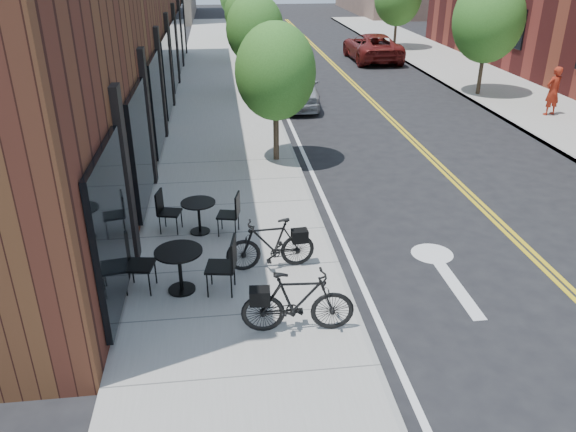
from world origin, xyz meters
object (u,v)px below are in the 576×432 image
bicycle_left (271,244)px  parked_car_b (289,78)px  bistro_set_b (180,265)px  bicycle_right (298,302)px  parked_car_c (275,46)px  pedestrian (553,91)px  bistro_set_c (199,213)px  parked_car_far (372,47)px  parked_car_a (294,85)px

bicycle_left → parked_car_b: size_ratio=0.40×
bistro_set_b → bicycle_right: bearing=-27.3°
bicycle_left → parked_car_c: (2.35, 22.39, 0.17)m
bicycle_right → pedestrian: bearing=-39.4°
bistro_set_b → parked_car_c: size_ratio=0.36×
bistro_set_c → parked_car_far: (9.00, 20.03, 0.15)m
bistro_set_c → parked_car_far: 21.96m
bistro_set_b → parked_car_b: parked_car_b is taller
bicycle_left → bistro_set_c: size_ratio=0.97×
bistro_set_b → parked_car_a: bearing=83.3°
parked_car_b → parked_car_c: (0.22, 8.02, 0.10)m
bicycle_left → parked_car_c: parked_car_c is taller
bicycle_left → bistro_set_b: bistro_set_b is taller
bicycle_right → parked_car_c: size_ratio=0.32×
bistro_set_c → bicycle_right: bearing=-53.8°
bicycle_left → parked_car_a: bearing=166.2°
bicycle_right → bistro_set_c: bicycle_right is taller
bistro_set_c → pedestrian: pedestrian is taller
parked_car_b → parked_car_a: bearing=-86.1°
bistro_set_c → parked_car_far: size_ratio=0.33×
parked_car_far → bicycle_left: bearing=70.7°
parked_car_a → parked_car_far: size_ratio=0.86×
bistro_set_b → parked_car_b: 15.42m
bistro_set_c → parked_car_b: bearing=87.1°
bistro_set_c → parked_car_far: parked_car_far is taller
parked_car_a → bistro_set_b: bearing=-100.3°
parked_car_far → pedestrian: pedestrian is taller
bistro_set_c → parked_car_far: bearing=78.3°
bicycle_right → bistro_set_c: bearing=27.6°
bicycle_left → bistro_set_b: size_ratio=0.85×
parked_car_far → pedestrian: 12.60m
parked_car_far → pedestrian: size_ratio=3.02×
bistro_set_b → parked_car_far: parked_car_far is taller
parked_car_a → pedestrian: pedestrian is taller
bistro_set_c → parked_car_b: size_ratio=0.41×
bistro_set_b → parked_car_b: (3.78, 14.95, 0.05)m
bistro_set_c → parked_car_c: bearing=92.3°
parked_car_c → bistro_set_b: bearing=-101.5°
bicycle_right → parked_car_far: size_ratio=0.34×
parked_car_b → bistro_set_c: bearing=-101.5°
bicycle_left → pedestrian: 14.68m
bicycle_left → parked_car_a: (2.13, 12.68, 0.15)m
bistro_set_c → parked_car_c: size_ratio=0.32×
pedestrian → bicycle_left: bearing=24.8°
bistro_set_c → parked_car_c: 21.06m
parked_car_far → bistro_set_b: bearing=67.4°
parked_car_far → bistro_set_c: bearing=65.8°
parked_car_a → bistro_set_c: bearing=-102.0°
bistro_set_b → parked_car_far: (9.28, 22.28, 0.09)m
parked_car_c → parked_car_far: parked_car_c is taller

